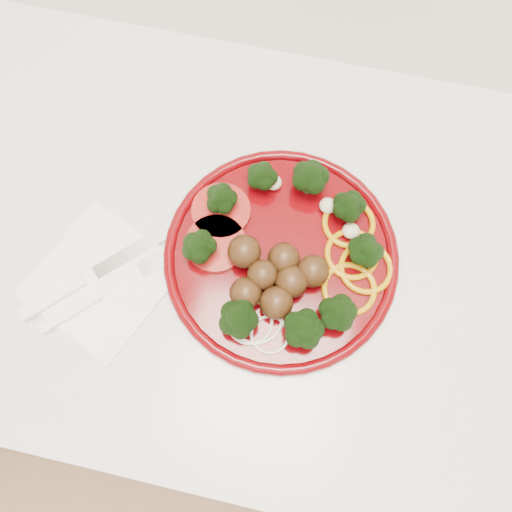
% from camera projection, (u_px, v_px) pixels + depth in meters
% --- Properties ---
extents(counter, '(2.40, 0.60, 0.90)m').
position_uv_depth(counter, '(346.00, 332.00, 1.06)').
color(counter, beige).
rests_on(counter, ground).
extents(plate, '(0.29, 0.29, 0.06)m').
position_uv_depth(plate, '(283.00, 255.00, 0.62)').
color(plate, '#510206').
rests_on(plate, counter).
extents(napkin, '(0.20, 0.20, 0.00)m').
position_uv_depth(napkin, '(101.00, 280.00, 0.62)').
color(napkin, white).
rests_on(napkin, counter).
extents(knife, '(0.16, 0.16, 0.01)m').
position_uv_depth(knife, '(79.00, 282.00, 0.62)').
color(knife, silver).
rests_on(knife, napkin).
extents(fork, '(0.14, 0.15, 0.01)m').
position_uv_depth(fork, '(87.00, 302.00, 0.61)').
color(fork, white).
rests_on(fork, napkin).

